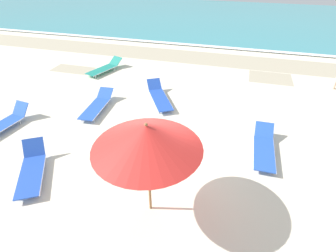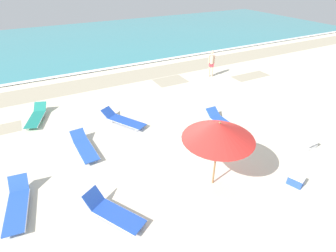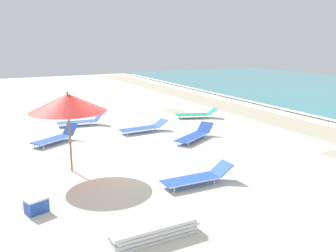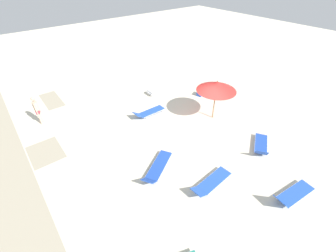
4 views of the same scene
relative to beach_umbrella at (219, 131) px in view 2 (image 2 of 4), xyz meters
name	(u,v)px [view 2 (image 2 of 4)]	position (x,y,z in m)	size (l,w,h in m)	color
ground_plane	(183,161)	(-0.25, 1.58, -2.20)	(60.00, 60.00, 0.16)	beige
ocean_water	(76,42)	(-0.25, 22.26, -2.09)	(60.00, 18.75, 0.07)	teal
beach_umbrella	(219,131)	(0.00, 0.00, 0.00)	(2.28, 2.28, 2.47)	olive
lounger_stack	(294,136)	(4.71, 0.57, -1.96)	(0.67, 1.94, 0.32)	white
sun_lounger_under_umbrella	(123,120)	(-1.40, 5.24, -1.92)	(1.70, 2.30, 0.53)	blue
sun_lounger_beside_umbrella	(17,205)	(-6.01, 1.83, -1.91)	(0.87, 2.17, 0.60)	blue
sun_lounger_near_water_left	(36,116)	(-5.01, 7.52, -1.92)	(1.26, 2.18, 0.50)	#1E8475
sun_lounger_near_water_right	(223,122)	(2.67, 2.89, -1.92)	(0.64, 2.09, 0.50)	blue
sun_lounger_mid_beach_solo	(84,147)	(-3.51, 3.92, -1.92)	(0.75, 2.18, 0.46)	blue
sun_lounger_mid_beach_pair_a	(113,212)	(-3.50, 0.20, -1.90)	(1.53, 1.99, 0.63)	blue
beachgoer_wading_adult	(212,62)	(5.91, 8.40, -1.12)	(0.43, 0.27, 1.76)	beige
cooler_box	(296,180)	(2.46, -1.38, -1.94)	(0.51, 0.59, 0.37)	blue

